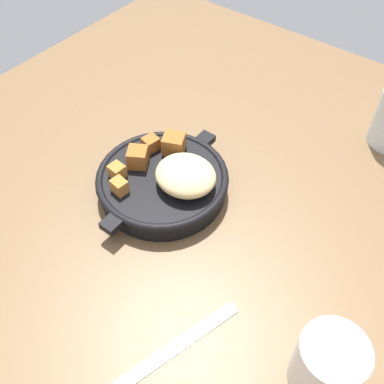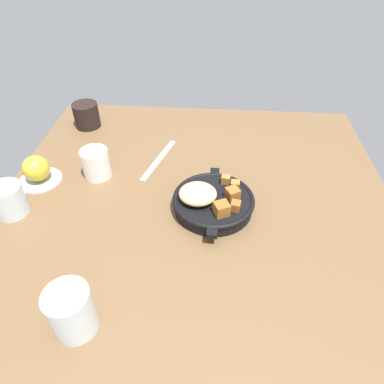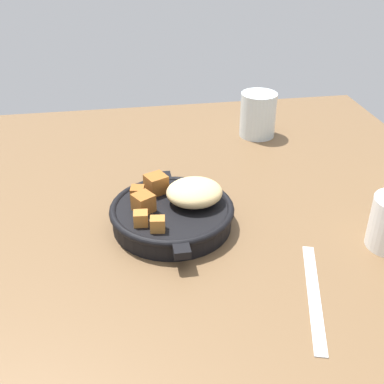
# 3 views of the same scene
# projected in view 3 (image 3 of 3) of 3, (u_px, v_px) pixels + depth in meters

# --- Properties ---
(ground_plane) EXTENTS (1.06, 1.00, 0.02)m
(ground_plane) POSITION_uv_depth(u_px,v_px,m) (200.00, 226.00, 0.81)
(ground_plane) COLOR brown
(cast_iron_skillet) EXTENTS (0.24, 0.20, 0.07)m
(cast_iron_skillet) POSITION_uv_depth(u_px,v_px,m) (174.00, 211.00, 0.78)
(cast_iron_skillet) COLOR black
(cast_iron_skillet) RESTS_ON ground_plane
(butter_knife) EXTENTS (0.21, 0.08, 0.00)m
(butter_knife) POSITION_uv_depth(u_px,v_px,m) (314.00, 294.00, 0.65)
(butter_knife) COLOR silver
(butter_knife) RESTS_ON ground_plane
(water_glass_tall) EXTENTS (0.08, 0.08, 0.10)m
(water_glass_tall) POSITION_uv_depth(u_px,v_px,m) (258.00, 115.00, 1.07)
(water_glass_tall) COLOR silver
(water_glass_tall) RESTS_ON ground_plane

